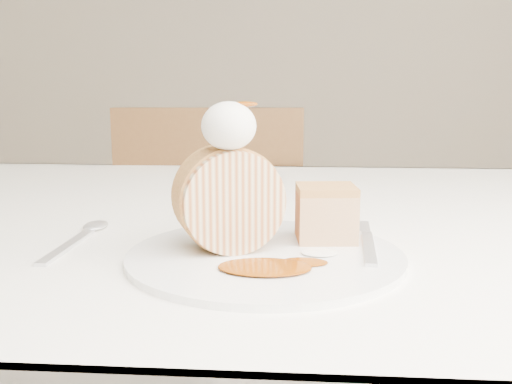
{
  "coord_description": "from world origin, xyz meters",
  "views": [
    {
      "loc": [
        0.06,
        -0.56,
        0.92
      ],
      "look_at": [
        0.01,
        -0.0,
        0.82
      ],
      "focal_mm": 40.0,
      "sensor_mm": 36.0,
      "label": 1
    }
  ],
  "objects": [
    {
      "name": "plate",
      "position": [
        0.02,
        -0.01,
        0.75
      ],
      "size": [
        0.3,
        0.3,
        0.01
      ],
      "primitive_type": "cylinder",
      "rotation": [
        0.0,
        0.0,
        0.1
      ],
      "color": "white",
      "rests_on": "table"
    },
    {
      "name": "cake_chunk",
      "position": [
        0.09,
        0.04,
        0.78
      ],
      "size": [
        0.07,
        0.06,
        0.05
      ],
      "primitive_type": "cube",
      "rotation": [
        0.0,
        0.0,
        0.1
      ],
      "color": "tan",
      "rests_on": "plate"
    },
    {
      "name": "chair_far",
      "position": [
        -0.14,
        0.77,
        0.5
      ],
      "size": [
        0.43,
        0.43,
        0.87
      ],
      "rotation": [
        0.0,
        0.0,
        3.18
      ],
      "color": "brown",
      "rests_on": "ground"
    },
    {
      "name": "table",
      "position": [
        0.0,
        0.2,
        0.66
      ],
      "size": [
        1.4,
        0.9,
        0.75
      ],
      "color": "white",
      "rests_on": "ground"
    },
    {
      "name": "caramel_pool",
      "position": [
        0.03,
        -0.07,
        0.76
      ],
      "size": [
        0.09,
        0.06,
        0.0
      ],
      "primitive_type": null,
      "rotation": [
        0.0,
        0.0,
        0.1
      ],
      "color": "#7C3505",
      "rests_on": "plate"
    },
    {
      "name": "roulade_slice",
      "position": [
        -0.01,
        -0.0,
        0.81
      ],
      "size": [
        0.12,
        0.09,
        0.1
      ],
      "primitive_type": "cylinder",
      "rotation": [
        1.57,
        0.0,
        0.39
      ],
      "color": "#CEBB8F",
      "rests_on": "plate"
    },
    {
      "name": "whipped_cream",
      "position": [
        -0.01,
        -0.02,
        0.88
      ],
      "size": [
        0.05,
        0.05,
        0.05
      ],
      "primitive_type": "ellipsoid",
      "color": "white",
      "rests_on": "roulade_slice"
    },
    {
      "name": "fork",
      "position": [
        0.13,
        0.0,
        0.76
      ],
      "size": [
        0.03,
        0.16,
        0.0
      ],
      "primitive_type": "cube",
      "rotation": [
        0.0,
        0.0,
        -0.08
      ],
      "color": "silver",
      "rests_on": "plate"
    },
    {
      "name": "spoon",
      "position": [
        -0.19,
        0.01,
        0.75
      ],
      "size": [
        0.02,
        0.16,
        0.0
      ],
      "primitive_type": "cube",
      "rotation": [
        0.0,
        0.0,
        -0.01
      ],
      "color": "silver",
      "rests_on": "table"
    },
    {
      "name": "caramel_drizzle",
      "position": [
        0.0,
        -0.01,
        0.91
      ],
      "size": [
        0.03,
        0.02,
        0.01
      ],
      "primitive_type": "ellipsoid",
      "color": "#7C3505",
      "rests_on": "whipped_cream"
    }
  ]
}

